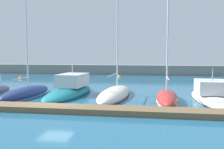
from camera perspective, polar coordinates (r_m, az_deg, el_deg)
The scene contains 10 objects.
ground_plane at distance 20.23m, azimuth -13.18°, elevation -7.30°, with size 120.00×120.00×0.00m, color #236084.
dock_pier at distance 18.74m, azimuth -15.04°, elevation -7.65°, with size 34.05×1.83×0.42m, color brown.
breakwater_seawall at distance 50.66m, azimuth 0.29°, elevation 1.18°, with size 108.00×2.76×1.95m, color gray.
sailboat_navy_third at distance 25.75m, azimuth -19.60°, elevation -4.05°, with size 2.90×8.11×13.55m.
motorboat_teal_fourth at distance 25.28m, azimuth -9.84°, elevation -3.51°, with size 3.78×10.13×3.45m.
sailboat_ivory_fifth at distance 23.91m, azimuth 0.64°, elevation -4.63°, with size 3.25×9.83×15.42m.
sailboat_red_sixth at distance 22.16m, azimuth 12.86°, elevation -5.13°, with size 2.02×7.15×14.34m.
motorboat_white_seventh at distance 24.39m, azimuth 22.38°, elevation -4.53°, with size 3.43×9.95×3.29m.
mooring_buoy_yellow at distance 45.16m, azimuth 1.77°, elevation -0.51°, with size 0.66×0.66×0.66m, color yellow.
mooring_buoy_orange at distance 44.04m, azimuth -20.69°, elevation -0.96°, with size 0.88×0.88×0.88m, color orange.
Camera 1 is at (7.46, -18.33, 4.21)m, focal length 38.70 mm.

